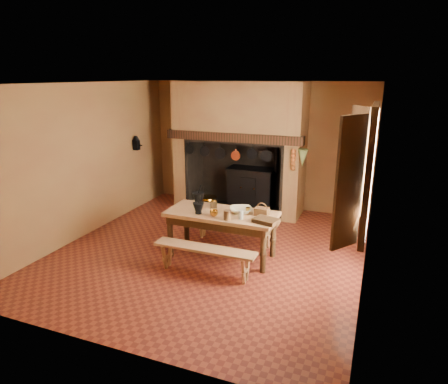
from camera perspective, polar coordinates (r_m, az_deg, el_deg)
name	(u,v)px	position (r m, az deg, el deg)	size (l,w,h in m)	color
floor	(210,251)	(6.98, -1.95, -8.38)	(5.50, 5.50, 0.00)	maroon
ceiling	(209,83)	(6.34, -2.20, 15.27)	(5.50, 5.50, 0.00)	silver
back_wall	(258,145)	(9.05, 4.92, 6.65)	(5.00, 0.02, 2.80)	olive
wall_left	(86,160)	(7.83, -19.14, 4.28)	(0.02, 5.50, 2.80)	olive
wall_right	(372,187)	(6.00, 20.40, 0.64)	(0.02, 5.50, 2.80)	olive
wall_front	(102,231)	(4.25, -17.03, -5.36)	(5.00, 0.02, 2.80)	olive
chimney_breast	(239,129)	(8.67, 2.22, 9.02)	(2.95, 0.96, 2.80)	olive
iron_range	(252,188)	(8.98, 3.97, 0.61)	(1.12, 0.55, 1.60)	black
hearth_pans	(207,202)	(9.23, -2.48, -1.45)	(0.51, 0.62, 0.20)	gold
hanging_pans	(229,153)	(8.29, 0.78, 5.53)	(1.92, 0.29, 0.27)	black
onion_string	(293,160)	(7.91, 9.86, 4.54)	(0.12, 0.10, 0.46)	#B75821
herb_bunch	(303,158)	(7.87, 11.17, 4.78)	(0.20, 0.20, 0.35)	#5C6630
window	(361,172)	(5.55, 19.02, 2.74)	(0.39, 1.75, 1.76)	white
wall_coffee_mill	(136,142)	(8.98, -12.43, 7.00)	(0.23, 0.16, 0.31)	black
work_table	(222,219)	(6.53, -0.34, -3.93)	(1.80, 0.80, 0.78)	#AE7E50
bench_front	(205,254)	(6.07, -2.77, -8.87)	(1.59, 0.28, 0.45)	#AE7E50
bench_back	(235,225)	(7.21, 1.58, -4.69)	(1.57, 0.27, 0.44)	#AE7E50
mortar_large	(198,198)	(6.84, -3.69, -0.86)	(0.21, 0.21, 0.36)	black
mortar_small	(198,208)	(6.40, -3.68, -2.24)	(0.18, 0.18, 0.31)	black
coffee_grinder	(214,204)	(6.69, -1.47, -1.71)	(0.16, 0.14, 0.17)	#3A2212
brass_mug_a	(213,212)	(6.36, -1.65, -2.92)	(0.08, 0.08, 0.09)	gold
brass_mug_b	(248,210)	(6.47, 3.42, -2.59)	(0.07, 0.07, 0.08)	gold
mixing_bowl	(241,210)	(6.45, 2.39, -2.61)	(0.36, 0.36, 0.09)	beige
stoneware_crock	(228,215)	(6.14, 0.51, -3.31)	(0.12, 0.12, 0.15)	#52351E
glass_jar	(241,215)	(6.17, 2.44, -3.26)	(0.08, 0.08, 0.14)	beige
wicker_basket	(262,211)	(6.35, 5.42, -2.75)	(0.23, 0.17, 0.21)	#522C18
wooden_tray	(266,221)	(6.07, 6.03, -4.08)	(0.36, 0.26, 0.06)	#3A2212
brass_cup	(214,213)	(6.30, -1.44, -3.02)	(0.13, 0.13, 0.10)	gold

